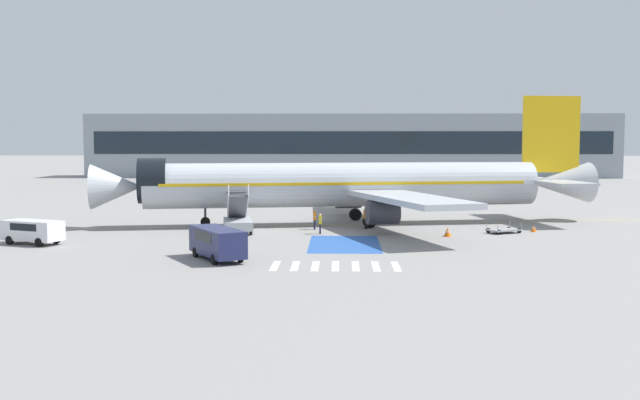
% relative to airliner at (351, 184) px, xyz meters
% --- Properties ---
extents(ground_plane, '(600.00, 600.00, 0.00)m').
position_rel_airliner_xyz_m(ground_plane, '(0.15, -0.06, -3.55)').
color(ground_plane, gray).
extents(apron_leadline_yellow, '(77.60, 14.18, 0.01)m').
position_rel_airliner_xyz_m(apron_leadline_yellow, '(-0.66, -0.12, -3.55)').
color(apron_leadline_yellow, gold).
rests_on(apron_leadline_yellow, ground_plane).
extents(apron_stand_patch_blue, '(5.08, 9.30, 0.01)m').
position_rel_airliner_xyz_m(apron_stand_patch_blue, '(-0.66, -12.82, -3.55)').
color(apron_stand_patch_blue, '#2856A8').
rests_on(apron_stand_patch_blue, ground_plane).
extents(apron_walkway_bar_0, '(0.44, 3.60, 0.01)m').
position_rel_airliner_xyz_m(apron_walkway_bar_0, '(-4.86, -22.35, -3.55)').
color(apron_walkway_bar_0, silver).
rests_on(apron_walkway_bar_0, ground_plane).
extents(apron_walkway_bar_1, '(0.44, 3.60, 0.01)m').
position_rel_airliner_xyz_m(apron_walkway_bar_1, '(-3.66, -22.35, -3.55)').
color(apron_walkway_bar_1, silver).
rests_on(apron_walkway_bar_1, ground_plane).
extents(apron_walkway_bar_2, '(0.44, 3.60, 0.01)m').
position_rel_airliner_xyz_m(apron_walkway_bar_2, '(-2.46, -22.35, -3.55)').
color(apron_walkway_bar_2, silver).
rests_on(apron_walkway_bar_2, ground_plane).
extents(apron_walkway_bar_3, '(0.44, 3.60, 0.01)m').
position_rel_airliner_xyz_m(apron_walkway_bar_3, '(-1.26, -22.35, -3.55)').
color(apron_walkway_bar_3, silver).
rests_on(apron_walkway_bar_3, ground_plane).
extents(apron_walkway_bar_4, '(0.44, 3.60, 0.01)m').
position_rel_airliner_xyz_m(apron_walkway_bar_4, '(-0.06, -22.35, -3.55)').
color(apron_walkway_bar_4, silver).
rests_on(apron_walkway_bar_4, ground_plane).
extents(apron_walkway_bar_5, '(0.44, 3.60, 0.01)m').
position_rel_airliner_xyz_m(apron_walkway_bar_5, '(1.14, -22.35, -3.55)').
color(apron_walkway_bar_5, silver).
rests_on(apron_walkway_bar_5, ground_plane).
extents(apron_walkway_bar_6, '(0.44, 3.60, 0.01)m').
position_rel_airliner_xyz_m(apron_walkway_bar_6, '(2.34, -22.35, -3.55)').
color(apron_walkway_bar_6, silver).
rests_on(apron_walkway_bar_6, ground_plane).
extents(airliner, '(44.93, 34.42, 11.54)m').
position_rel_airliner_xyz_m(airliner, '(0.00, 0.00, 0.00)').
color(airliner, '#B7BCC4').
rests_on(airliner, ground_plane).
extents(boarding_stairs_forward, '(3.02, 5.49, 4.02)m').
position_rel_airliner_xyz_m(boarding_stairs_forward, '(-9.28, -6.25, -2.56)').
color(boarding_stairs_forward, '#ADB2BA').
rests_on(boarding_stairs_forward, ground_plane).
extents(fuel_tanker, '(3.17, 9.41, 3.61)m').
position_rel_airliner_xyz_m(fuel_tanker, '(8.18, 25.42, -1.72)').
color(fuel_tanker, '#38383D').
rests_on(fuel_tanker, ground_plane).
extents(service_van_0, '(4.30, 5.57, 1.99)m').
position_rel_airliner_xyz_m(service_van_0, '(-8.66, -20.18, -2.35)').
color(service_van_0, '#1E234C').
rests_on(service_van_0, ground_plane).
extents(service_van_1, '(4.79, 3.34, 1.73)m').
position_rel_airliner_xyz_m(service_van_1, '(-23.09, -13.56, -2.49)').
color(service_van_1, silver).
rests_on(service_van_1, ground_plane).
extents(baggage_cart, '(3.00, 2.54, 0.87)m').
position_rel_airliner_xyz_m(baggage_cart, '(12.25, -6.11, -3.30)').
color(baggage_cart, gray).
rests_on(baggage_cart, ground_plane).
extents(ground_crew_0, '(0.24, 0.43, 1.64)m').
position_rel_airliner_xyz_m(ground_crew_0, '(-2.57, -7.01, -2.61)').
color(ground_crew_0, '#191E38').
rests_on(ground_crew_0, ground_plane).
extents(ground_crew_1, '(0.44, 0.48, 1.87)m').
position_rel_airliner_xyz_m(ground_crew_1, '(1.20, -3.51, -2.47)').
color(ground_crew_1, black).
rests_on(ground_crew_1, ground_plane).
extents(ground_crew_2, '(0.28, 0.45, 1.66)m').
position_rel_airliner_xyz_m(ground_crew_2, '(-3.11, -4.02, -2.60)').
color(ground_crew_2, '#191E38').
rests_on(ground_crew_2, ground_plane).
extents(traffic_cone_0, '(0.62, 0.62, 0.69)m').
position_rel_airliner_xyz_m(traffic_cone_0, '(7.39, -8.44, -3.20)').
color(traffic_cone_0, orange).
rests_on(traffic_cone_0, ground_plane).
extents(traffic_cone_1, '(0.49, 0.49, 0.54)m').
position_rel_airliner_xyz_m(traffic_cone_1, '(14.88, -5.14, -3.28)').
color(traffic_cone_1, orange).
rests_on(traffic_cone_1, ground_plane).
extents(terminal_building, '(106.62, 12.10, 12.73)m').
position_rel_airliner_xyz_m(terminal_building, '(1.26, 87.48, 2.81)').
color(terminal_building, '#89939E').
rests_on(terminal_building, ground_plane).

